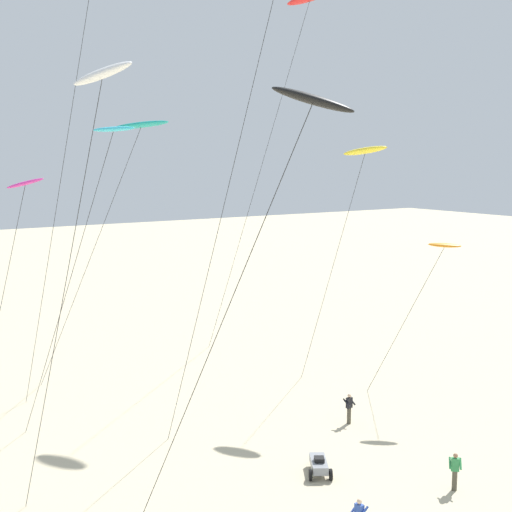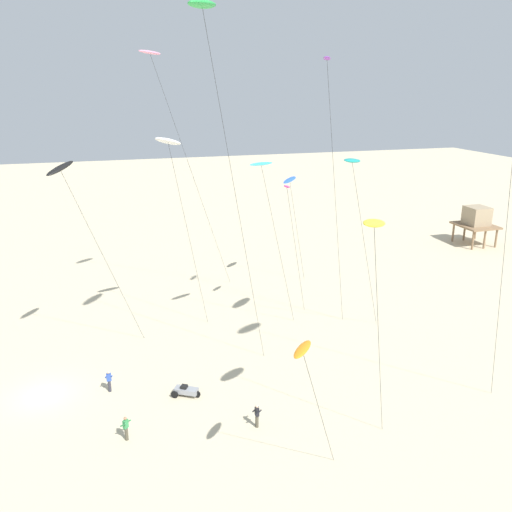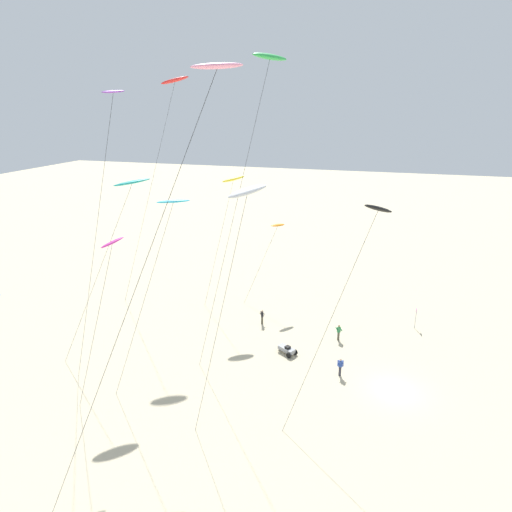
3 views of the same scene
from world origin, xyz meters
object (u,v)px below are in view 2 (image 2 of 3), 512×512
Objects in this scene: kite_blue at (290,182)px; kite_pink at (151,57)px; kite_black at (61,170)px; kite_yellow at (374,225)px; kite_purple at (328,71)px; kite_green at (203,7)px; kite_flyer_furthest at (257,415)px; kite_teal at (352,162)px; kite_magenta at (287,190)px; kite_cyan at (262,167)px; kite_flyer_nearest at (109,381)px; kite_flyer_middle at (126,428)px; beach_buggy at (186,391)px; stilt_house at (476,219)px; kite_orange at (303,351)px; kite_white at (168,143)px.

kite_pink is at bearing -78.62° from kite_blue.
kite_black is 22.60m from kite_yellow.
kite_green is (5.68, -10.65, 3.32)m from kite_purple.
kite_pink reaches higher than kite_yellow.
kite_green reaches higher than kite_flyer_furthest.
kite_teal reaches higher than kite_magenta.
kite_pink is 30.70m from kite_flyer_furthest.
kite_cyan is at bearing -100.00° from kite_purple.
kite_yellow reaches higher than kite_flyer_nearest.
kite_green is (2.58, -11.55, 9.80)m from kite_teal.
kite_black is 20.92m from kite_purple.
kite_pink is at bearing 155.89° from kite_flyer_nearest.
kite_flyer_middle reaches higher than beach_buggy.
kite_green is 26.02m from kite_flyer_nearest.
kite_blue is at bearing 176.74° from kite_teal.
kite_blue is (-8.29, 3.32, -0.81)m from kite_magenta.
kite_purple is (-3.10, -0.90, 6.48)m from kite_teal.
stilt_house is (-31.71, 41.63, 2.83)m from kite_flyer_furthest.
kite_teal is 16.10m from kite_blue.
kite_pink reaches higher than kite_blue.
kite_black is 9.82× the size of kite_flyer_nearest.
kite_orange is at bearing -65.57° from kite_yellow.
kite_teal is 19.76m from kite_pink.
beach_buggy is (15.21, -0.60, -23.31)m from kite_pink.
kite_white is (-2.97, -6.82, 1.77)m from kite_cyan.
kite_white is at bearing -158.31° from kite_yellow.
kite_green reaches higher than kite_white.
kite_flyer_nearest is at bearing -64.22° from stilt_house.
stilt_house is (-17.28, 44.56, -13.36)m from kite_white.
kite_yellow is at bearing 43.88° from kite_flyer_furthest.
kite_blue reaches higher than kite_flyer_middle.
kite_white is 10.65× the size of kite_flyer_nearest.
beach_buggy is at bearing -139.28° from kite_yellow.
kite_cyan is 13.81m from kite_blue.
kite_cyan is at bearing 108.11° from kite_flyer_nearest.
kite_white is (-3.26, 8.04, 1.37)m from kite_black.
kite_blue is at bearing 118.80° from kite_black.
kite_flyer_middle is (19.14, -5.03, -22.85)m from kite_pink.
stilt_house is (-26.80, 43.46, -22.05)m from kite_green.
kite_magenta is 39.35m from stilt_house.
kite_black is (0.29, -14.86, 0.40)m from kite_cyan.
kite_white is 21.63m from kite_flyer_middle.
kite_green is (15.33, 1.40, 2.04)m from kite_pink.
kite_orange reaches higher than kite_flyer_nearest.
kite_blue is at bearing -74.38° from stilt_house.
kite_magenta is at bearing 101.08° from kite_black.
stilt_house is at bearing 133.10° from kite_orange.
kite_yellow is (15.58, -4.03, -7.89)m from kite_purple.
kite_flyer_middle is (10.35, -12.15, -14.42)m from kite_cyan.
kite_green is at bearing -42.81° from kite_magenta.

